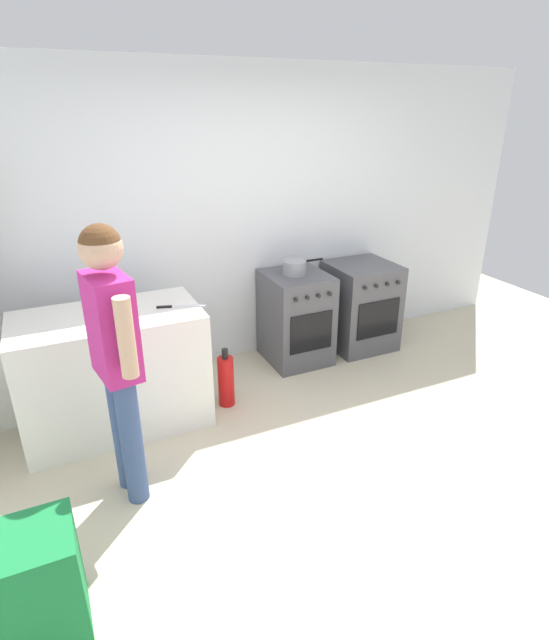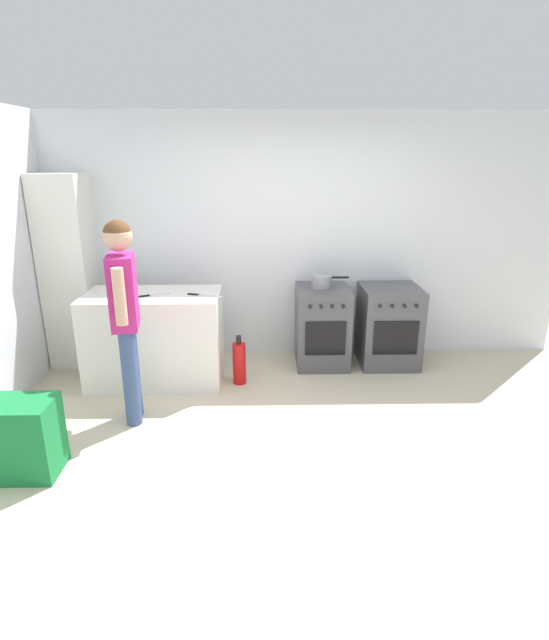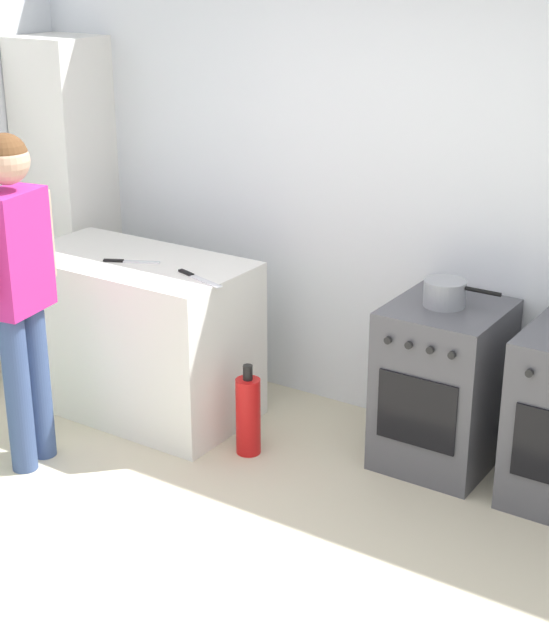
% 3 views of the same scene
% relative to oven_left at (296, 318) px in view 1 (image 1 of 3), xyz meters
% --- Properties ---
extents(ground_plane, '(8.00, 8.00, 0.00)m').
position_rel_oven_left_xyz_m(ground_plane, '(-0.35, -1.58, -0.43)').
color(ground_plane, beige).
extents(back_wall, '(6.00, 0.10, 2.60)m').
position_rel_oven_left_xyz_m(back_wall, '(-0.35, 0.37, 0.87)').
color(back_wall, silver).
rests_on(back_wall, ground).
extents(counter_unit, '(1.30, 0.70, 0.90)m').
position_rel_oven_left_xyz_m(counter_unit, '(-1.70, -0.38, 0.02)').
color(counter_unit, silver).
rests_on(counter_unit, ground).
extents(oven_left, '(0.55, 0.62, 0.85)m').
position_rel_oven_left_xyz_m(oven_left, '(0.00, 0.00, 0.00)').
color(oven_left, '#4C4C51').
rests_on(oven_left, ground).
extents(oven_right, '(0.61, 0.62, 0.85)m').
position_rel_oven_left_xyz_m(oven_right, '(0.72, 0.00, 0.00)').
color(oven_right, '#4C4C51').
rests_on(oven_right, ground).
extents(pot, '(0.39, 0.21, 0.13)m').
position_rel_oven_left_xyz_m(pot, '(-0.02, 0.00, 0.49)').
color(pot, gray).
rests_on(pot, oven_left).
extents(knife_chef, '(0.29, 0.17, 0.01)m').
position_rel_oven_left_xyz_m(knife_chef, '(-1.68, -0.43, 0.48)').
color(knife_chef, silver).
rests_on(knife_chef, counter_unit).
extents(knife_bread, '(0.34, 0.13, 0.01)m').
position_rel_oven_left_xyz_m(knife_bread, '(-1.19, -0.45, 0.48)').
color(knife_bread, silver).
rests_on(knife_bread, counter_unit).
extents(person, '(0.25, 0.56, 1.70)m').
position_rel_oven_left_xyz_m(person, '(-1.74, -1.17, 0.60)').
color(person, '#384C7A').
rests_on(person, ground).
extents(fire_extinguisher, '(0.13, 0.13, 0.50)m').
position_rel_oven_left_xyz_m(fire_extinguisher, '(-0.87, -0.48, -0.21)').
color(fire_extinguisher, red).
rests_on(fire_extinguisher, ground).
extents(recycling_crate_lower, '(0.52, 0.36, 0.28)m').
position_rel_oven_left_xyz_m(recycling_crate_lower, '(-2.35, -1.92, -0.29)').
color(recycling_crate_lower, '#197238').
rests_on(recycling_crate_lower, ground).
extents(recycling_crate_upper, '(0.52, 0.36, 0.28)m').
position_rel_oven_left_xyz_m(recycling_crate_upper, '(-2.35, -1.92, -0.01)').
color(recycling_crate_upper, '#197238').
rests_on(recycling_crate_upper, recycling_crate_lower).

